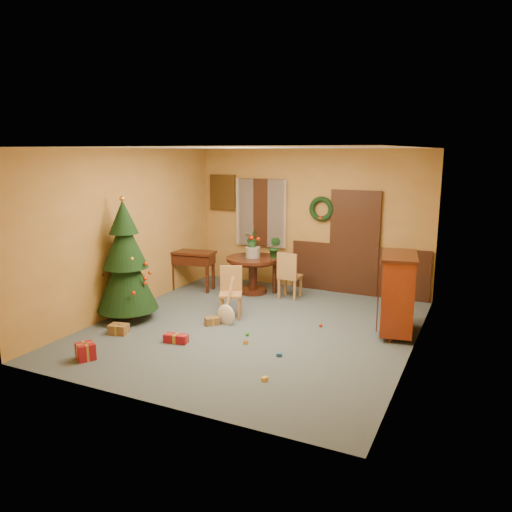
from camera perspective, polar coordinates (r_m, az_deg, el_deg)
The scene contains 21 objects.
room_envelope at distance 10.36m, azimuth 7.21°, elevation 2.17°, with size 5.50×5.50×5.50m.
dining_table at distance 10.15m, azimuth -0.36°, elevation -1.39°, with size 1.08×1.08×0.74m.
urn at distance 10.08m, azimuth -0.37°, elevation 0.44°, with size 0.30×0.30×0.22m, color slate.
centerpiece_plant at distance 10.02m, azimuth -0.37°, elevation 2.03°, with size 0.32×0.27×0.35m, color #1E4C23.
chair_near at distance 8.73m, azimuth -2.90°, elevation -3.90°, with size 0.51×0.51×0.89m.
chair_far at distance 9.75m, azimuth 3.77°, elevation -2.07°, with size 0.41×0.41×0.93m.
guitar at distance 8.35m, azimuth -3.46°, elevation -5.29°, with size 0.33×0.15×0.77m, color beige, non-canonical shape.
plant_stand at distance 10.13m, azimuth 2.15°, elevation -1.78°, with size 0.29×0.29×0.74m.
stand_plant at distance 10.02m, azimuth 2.17°, elevation 0.99°, with size 0.24×0.19×0.44m, color #19471E.
christmas_tree at distance 8.72m, azimuth -14.68°, elevation -0.68°, with size 1.03×1.03×2.13m.
writing_desk at distance 10.43m, azimuth -7.27°, elevation -0.55°, with size 0.98×0.58×0.82m.
sideboard at distance 8.14m, azimuth 15.85°, elevation -3.95°, with size 0.71×1.09×1.29m.
gift_a at distance 8.31m, azimuth -15.42°, elevation -8.05°, with size 0.32×0.26×0.16m.
gift_b at distance 7.46m, azimuth -18.90°, elevation -10.28°, with size 0.32×0.32×0.24m.
gift_c at distance 8.45m, azimuth -5.03°, elevation -7.41°, with size 0.28×0.28×0.13m.
gift_d at distance 7.77m, azimuth -9.14°, elevation -9.28°, with size 0.38×0.21×0.13m.
toy_a at distance 7.20m, azimuth 2.65°, elevation -11.22°, with size 0.08×0.05×0.05m, color #225794.
toy_b at distance 7.94m, azimuth -0.99°, elevation -8.91°, with size 0.06×0.06×0.06m, color #289127.
toy_c at distance 6.50m, azimuth 1.00°, elevation -13.87°, with size 0.08×0.05×0.05m, color gold.
toy_d at distance 8.39m, azimuth 7.39°, elevation -7.85°, with size 0.06×0.06×0.06m, color red.
toy_e at distance 7.63m, azimuth -1.19°, elevation -9.85°, with size 0.08×0.05×0.05m, color gold.
Camera 1 is at (3.37, -7.01, 2.85)m, focal length 35.00 mm.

